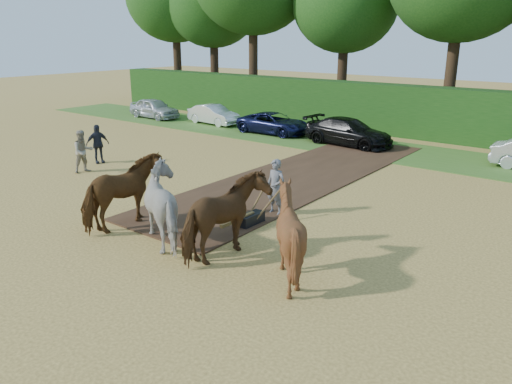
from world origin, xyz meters
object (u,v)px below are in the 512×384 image
object	(u,v)px
spectator_near	(83,151)
plough_team	(200,211)
spectator_far	(98,144)
parked_cars	(361,134)

from	to	relation	value
spectator_near	plough_team	distance (m)	10.28
spectator_near	plough_team	bearing A→B (deg)	-93.47
spectator_far	parked_cars	distance (m)	13.69
plough_team	parked_cars	xyz separation A→B (m)	(-2.52, 15.17, -0.44)
spectator_far	plough_team	bearing A→B (deg)	-93.01
spectator_far	parked_cars	xyz separation A→B (m)	(8.27, 10.91, -0.22)
plough_team	spectator_far	bearing A→B (deg)	158.43
plough_team	parked_cars	world-z (taller)	plough_team
spectator_near	plough_team	world-z (taller)	plough_team
plough_team	parked_cars	distance (m)	15.39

